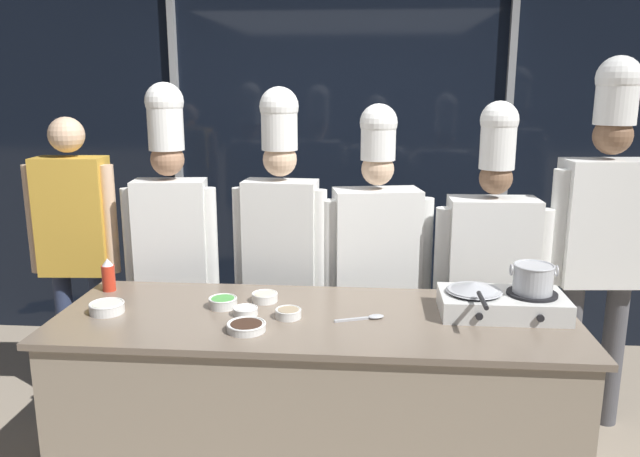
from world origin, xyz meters
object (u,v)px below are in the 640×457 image
at_px(portable_stove, 502,303).
at_px(person_guest, 75,235).
at_px(prep_bowl_noodles, 265,296).
at_px(chef_pastry, 491,255).
at_px(prep_bowl_bean_sprouts, 107,307).
at_px(frying_pan, 474,287).
at_px(chef_sous, 281,232).
at_px(chef_line, 376,248).
at_px(prep_bowl_soy_glaze, 246,326).
at_px(chef_apprentice, 604,222).
at_px(prep_bowl_mushrooms, 288,313).
at_px(prep_bowl_scallions, 223,302).
at_px(serving_spoon_slotted, 369,317).
at_px(squeeze_bottle_chili, 108,275).
at_px(prep_bowl_onion, 245,311).
at_px(stock_pot, 533,278).
at_px(chef_head, 171,229).

distance_m(portable_stove, person_guest, 2.40).
distance_m(prep_bowl_noodles, person_guest, 1.33).
xyz_separation_m(prep_bowl_noodles, chef_pastry, (1.16, 0.50, 0.10)).
distance_m(portable_stove, prep_bowl_bean_sprouts, 1.82).
relative_size(frying_pan, chef_sous, 0.23).
distance_m(portable_stove, chef_sous, 1.26).
bearing_deg(prep_bowl_noodles, chef_line, 45.73).
height_order(chef_line, chef_pastry, chef_pastry).
bearing_deg(prep_bowl_soy_glaze, chef_apprentice, 27.94).
bearing_deg(chef_pastry, portable_stove, 83.84).
xyz_separation_m(prep_bowl_mushrooms, prep_bowl_scallions, (-0.33, 0.11, 0.00)).
distance_m(portable_stove, prep_bowl_noodles, 1.12).
height_order(serving_spoon_slotted, person_guest, person_guest).
bearing_deg(portable_stove, prep_bowl_scallions, -179.28).
bearing_deg(squeeze_bottle_chili, portable_stove, -5.23).
height_order(prep_bowl_onion, serving_spoon_slotted, prep_bowl_onion).
bearing_deg(prep_bowl_soy_glaze, stock_pot, 13.09).
distance_m(prep_bowl_onion, serving_spoon_slotted, 0.56).
height_order(stock_pot, chef_apprentice, chef_apprentice).
distance_m(portable_stove, chef_pastry, 0.59).
bearing_deg(prep_bowl_noodles, prep_bowl_onion, -106.95).
distance_m(squeeze_bottle_chili, prep_bowl_noodles, 0.83).
distance_m(frying_pan, prep_bowl_bean_sprouts, 1.69).
bearing_deg(chef_line, chef_sous, -6.04).
relative_size(portable_stove, chef_sous, 0.29).
bearing_deg(prep_bowl_bean_sprouts, stock_pot, 3.91).
bearing_deg(squeeze_bottle_chili, stock_pot, -4.90).
height_order(prep_bowl_scallions, chef_head, chef_head).
relative_size(prep_bowl_bean_sprouts, chef_head, 0.08).
bearing_deg(prep_bowl_noodles, prep_bowl_mushrooms, -55.25).
relative_size(frying_pan, prep_bowl_onion, 3.85).
bearing_deg(chef_sous, prep_bowl_soy_glaze, 92.53).
bearing_deg(prep_bowl_scallions, portable_stove, 0.72).
height_order(squeeze_bottle_chili, person_guest, person_guest).
xyz_separation_m(chef_sous, chef_line, (0.53, 0.05, -0.09)).
xyz_separation_m(serving_spoon_slotted, chef_sous, (-0.50, 0.70, 0.22)).
height_order(prep_bowl_noodles, chef_sous, chef_sous).
xyz_separation_m(portable_stove, prep_bowl_scallions, (-1.30, -0.02, -0.02)).
bearing_deg(prep_bowl_soy_glaze, chef_line, 59.07).
distance_m(squeeze_bottle_chili, person_guest, 0.60).
distance_m(portable_stove, prep_bowl_onion, 1.18).
relative_size(prep_bowl_mushrooms, chef_sous, 0.06).
bearing_deg(prep_bowl_onion, stock_pot, 4.71).
bearing_deg(prep_bowl_noodles, portable_stove, -4.18).
distance_m(stock_pot, chef_head, 1.96).
xyz_separation_m(stock_pot, serving_spoon_slotted, (-0.74, -0.11, -0.17)).
relative_size(chef_head, chef_pastry, 1.05).
xyz_separation_m(portable_stove, stock_pot, (0.13, 0.00, 0.13)).
bearing_deg(portable_stove, chef_pastry, 85.08).
bearing_deg(chef_head, squeeze_bottle_chili, 58.38).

